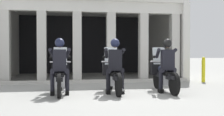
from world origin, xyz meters
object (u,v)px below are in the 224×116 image
motorcycle_left (60,76)px  motorcycle_right (164,75)px  police_officer_center (115,61)px  police_officer_right (167,61)px  motorcycle_center (113,76)px  bollard_kerbside (203,70)px  police_officer_left (60,61)px

motorcycle_left → motorcycle_right: same height
police_officer_center → police_officer_right: same height
motorcycle_center → police_officer_center: bearing=-91.1°
motorcycle_left → police_officer_right: size_ratio=1.29×
police_officer_center → bollard_kerbside: size_ratio=1.58×
police_officer_left → police_officer_right: size_ratio=1.00×
motorcycle_left → police_officer_left: size_ratio=1.29×
motorcycle_left → bollard_kerbside: 5.94m
motorcycle_center → bollard_kerbside: size_ratio=2.03×
motorcycle_right → bollard_kerbside: bearing=39.4°
bollard_kerbside → police_officer_center: bearing=-149.1°
motorcycle_left → police_officer_center: (1.55, -0.32, 0.44)m
motorcycle_right → police_officer_left: bearing=-178.2°
motorcycle_left → motorcycle_center: (1.55, -0.04, 0.00)m
police_officer_center → police_officer_right: (1.55, -0.04, 0.00)m
police_officer_left → motorcycle_left: bearing=94.9°
motorcycle_left → motorcycle_right: (3.10, -0.08, 0.00)m
police_officer_center → police_officer_right: bearing=-2.5°
motorcycle_left → police_officer_center: size_ratio=1.29×
motorcycle_center → motorcycle_right: (1.55, -0.04, 0.00)m
police_officer_left → police_officer_center: same height
police_officer_left → police_officer_right: same height
police_officer_center → motorcycle_right: police_officer_center is taller
motorcycle_center → motorcycle_left: bearing=177.7°
motorcycle_left → motorcycle_center: same height
motorcycle_left → motorcycle_right: bearing=3.6°
motorcycle_center → police_officer_right: 1.64m
police_officer_right → police_officer_left: bearing=176.6°
motorcycle_center → police_officer_right: size_ratio=1.29×
motorcycle_left → police_officer_right: (3.10, -0.37, 0.44)m
police_officer_left → motorcycle_center: (1.55, 0.24, -0.44)m
police_officer_left → bollard_kerbside: size_ratio=1.58×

